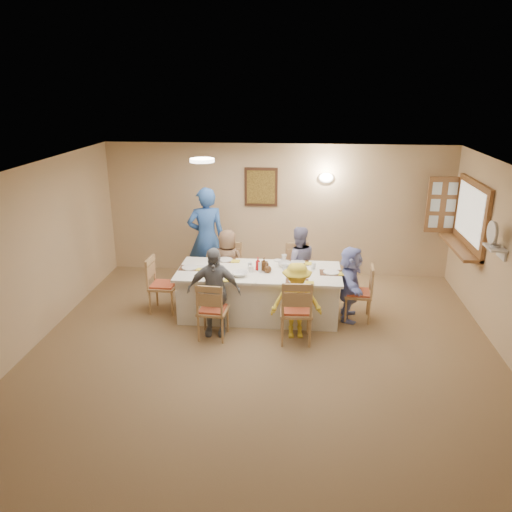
# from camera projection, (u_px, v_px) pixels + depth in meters

# --- Properties ---
(ground) EXTENTS (7.00, 7.00, 0.00)m
(ground) POSITION_uv_depth(u_px,v_px,m) (261.00, 366.00, 6.58)
(ground) COLOR brown
(room_walls) EXTENTS (7.00, 7.00, 7.00)m
(room_walls) POSITION_uv_depth(u_px,v_px,m) (262.00, 258.00, 6.09)
(room_walls) COLOR tan
(room_walls) RESTS_ON ground
(wall_picture) EXTENTS (0.62, 0.05, 0.72)m
(wall_picture) POSITION_uv_depth(u_px,v_px,m) (261.00, 187.00, 9.31)
(wall_picture) COLOR #442517
(wall_picture) RESTS_ON room_walls
(wall_sconce) EXTENTS (0.26, 0.09, 0.18)m
(wall_sconce) POSITION_uv_depth(u_px,v_px,m) (326.00, 178.00, 9.12)
(wall_sconce) COLOR white
(wall_sconce) RESTS_ON room_walls
(ceiling_light) EXTENTS (0.36, 0.36, 0.05)m
(ceiling_light) POSITION_uv_depth(u_px,v_px,m) (202.00, 160.00, 7.27)
(ceiling_light) COLOR white
(ceiling_light) RESTS_ON room_walls
(serving_hatch) EXTENTS (0.06, 1.50, 1.15)m
(serving_hatch) POSITION_uv_depth(u_px,v_px,m) (471.00, 216.00, 8.07)
(serving_hatch) COLOR brown
(serving_hatch) RESTS_ON room_walls
(hatch_sill) EXTENTS (0.30, 1.50, 0.05)m
(hatch_sill) POSITION_uv_depth(u_px,v_px,m) (459.00, 247.00, 8.25)
(hatch_sill) COLOR brown
(hatch_sill) RESTS_ON room_walls
(shutter_door) EXTENTS (0.55, 0.04, 1.00)m
(shutter_door) POSITION_uv_depth(u_px,v_px,m) (443.00, 205.00, 8.80)
(shutter_door) COLOR brown
(shutter_door) RESTS_ON room_walls
(fan_shelf) EXTENTS (0.22, 0.36, 0.03)m
(fan_shelf) POSITION_uv_depth(u_px,v_px,m) (495.00, 248.00, 6.84)
(fan_shelf) COLOR white
(fan_shelf) RESTS_ON room_walls
(desk_fan) EXTENTS (0.30, 0.30, 0.28)m
(desk_fan) POSITION_uv_depth(u_px,v_px,m) (494.00, 237.00, 6.79)
(desk_fan) COLOR #A5A5A8
(desk_fan) RESTS_ON fan_shelf
(dining_table) EXTENTS (2.55, 1.08, 0.76)m
(dining_table) POSITION_uv_depth(u_px,v_px,m) (259.00, 293.00, 7.93)
(dining_table) COLOR white
(dining_table) RESTS_ON ground
(chair_back_left) EXTENTS (0.47, 0.47, 0.91)m
(chair_back_left) POSITION_uv_depth(u_px,v_px,m) (229.00, 270.00, 8.71)
(chair_back_left) COLOR tan
(chair_back_left) RESTS_ON ground
(chair_back_right) EXTENTS (0.49, 0.49, 0.93)m
(chair_back_right) POSITION_uv_depth(u_px,v_px,m) (298.00, 271.00, 8.60)
(chair_back_right) COLOR tan
(chair_back_right) RESTS_ON ground
(chair_front_left) EXTENTS (0.45, 0.45, 0.89)m
(chair_front_left) POSITION_uv_depth(u_px,v_px,m) (213.00, 309.00, 7.21)
(chair_front_left) COLOR tan
(chair_front_left) RESTS_ON ground
(chair_front_right) EXTENTS (0.49, 0.49, 0.98)m
(chair_front_right) POSITION_uv_depth(u_px,v_px,m) (296.00, 310.00, 7.09)
(chair_front_right) COLOR tan
(chair_front_right) RESTS_ON ground
(chair_left_end) EXTENTS (0.45, 0.45, 0.92)m
(chair_left_end) POSITION_uv_depth(u_px,v_px,m) (163.00, 285.00, 8.04)
(chair_left_end) COLOR tan
(chair_left_end) RESTS_ON ground
(chair_right_end) EXTENTS (0.45, 0.45, 0.89)m
(chair_right_end) POSITION_uv_depth(u_px,v_px,m) (358.00, 292.00, 7.77)
(chair_right_end) COLOR tan
(chair_right_end) RESTS_ON ground
(diner_back_left) EXTENTS (0.72, 0.59, 1.21)m
(diner_back_left) POSITION_uv_depth(u_px,v_px,m) (228.00, 264.00, 8.55)
(diner_back_left) COLOR brown
(diner_back_left) RESTS_ON ground
(diner_back_right) EXTENTS (0.81, 0.72, 1.30)m
(diner_back_right) POSITION_uv_depth(u_px,v_px,m) (298.00, 264.00, 8.43)
(diner_back_right) COLOR gray
(diner_back_right) RESTS_ON ground
(diner_front_left) EXTENTS (0.81, 0.39, 1.34)m
(diner_front_left) POSITION_uv_depth(u_px,v_px,m) (214.00, 291.00, 7.25)
(diner_front_left) COLOR gray
(diner_front_left) RESTS_ON ground
(diner_front_right) EXTENTS (0.84, 0.60, 1.15)m
(diner_front_right) POSITION_uv_depth(u_px,v_px,m) (296.00, 301.00, 7.17)
(diner_front_right) COLOR yellow
(diner_front_right) RESTS_ON ground
(diner_right_end) EXTENTS (1.16, 0.50, 1.19)m
(diner_right_end) POSITION_uv_depth(u_px,v_px,m) (350.00, 283.00, 7.73)
(diner_right_end) COLOR #9BA7F1
(diner_right_end) RESTS_ON ground
(caregiver) EXTENTS (0.92, 0.82, 1.83)m
(caregiver) POSITION_uv_depth(u_px,v_px,m) (206.00, 238.00, 8.93)
(caregiver) COLOR #2E5AAA
(caregiver) RESTS_ON ground
(placemat_fl) EXTENTS (0.32, 0.24, 0.01)m
(placemat_fl) POSITION_uv_depth(u_px,v_px,m) (217.00, 279.00, 7.46)
(placemat_fl) COLOR #472B19
(placemat_fl) RESTS_ON dining_table
(plate_fl) EXTENTS (0.25, 0.25, 0.02)m
(plate_fl) POSITION_uv_depth(u_px,v_px,m) (217.00, 278.00, 7.46)
(plate_fl) COLOR white
(plate_fl) RESTS_ON dining_table
(napkin_fl) EXTENTS (0.14, 0.14, 0.01)m
(napkin_fl) POSITION_uv_depth(u_px,v_px,m) (228.00, 280.00, 7.40)
(napkin_fl) COLOR yellow
(napkin_fl) RESTS_ON dining_table
(placemat_fr) EXTENTS (0.34, 0.25, 0.01)m
(placemat_fr) POSITION_uv_depth(u_px,v_px,m) (297.00, 282.00, 7.36)
(placemat_fr) COLOR #472B19
(placemat_fr) RESTS_ON dining_table
(plate_fr) EXTENTS (0.25, 0.25, 0.02)m
(plate_fr) POSITION_uv_depth(u_px,v_px,m) (297.00, 281.00, 7.35)
(plate_fr) COLOR white
(plate_fr) RESTS_ON dining_table
(napkin_fr) EXTENTS (0.14, 0.14, 0.01)m
(napkin_fr) POSITION_uv_depth(u_px,v_px,m) (309.00, 283.00, 7.29)
(napkin_fr) COLOR yellow
(napkin_fr) RESTS_ON dining_table
(placemat_bl) EXTENTS (0.33, 0.24, 0.01)m
(placemat_bl) POSITION_uv_depth(u_px,v_px,m) (225.00, 260.00, 8.25)
(placemat_bl) COLOR #472B19
(placemat_bl) RESTS_ON dining_table
(plate_bl) EXTENTS (0.24, 0.24, 0.02)m
(plate_bl) POSITION_uv_depth(u_px,v_px,m) (225.00, 260.00, 8.25)
(plate_bl) COLOR white
(plate_bl) RESTS_ON dining_table
(napkin_bl) EXTENTS (0.14, 0.14, 0.01)m
(napkin_bl) POSITION_uv_depth(u_px,v_px,m) (236.00, 261.00, 8.19)
(napkin_bl) COLOR yellow
(napkin_bl) RESTS_ON dining_table
(placemat_br) EXTENTS (0.35, 0.26, 0.01)m
(placemat_br) POSITION_uv_depth(u_px,v_px,m) (298.00, 262.00, 8.15)
(placemat_br) COLOR #472B19
(placemat_br) RESTS_ON dining_table
(plate_br) EXTENTS (0.23, 0.23, 0.01)m
(plate_br) POSITION_uv_depth(u_px,v_px,m) (298.00, 262.00, 8.14)
(plate_br) COLOR white
(plate_br) RESTS_ON dining_table
(napkin_br) EXTENTS (0.14, 0.14, 0.01)m
(napkin_br) POSITION_uv_depth(u_px,v_px,m) (309.00, 263.00, 8.08)
(napkin_br) COLOR yellow
(napkin_br) RESTS_ON dining_table
(placemat_le) EXTENTS (0.34, 0.25, 0.01)m
(placemat_le) POSITION_uv_depth(u_px,v_px,m) (190.00, 268.00, 7.90)
(placemat_le) COLOR #472B19
(placemat_le) RESTS_ON dining_table
(plate_le) EXTENTS (0.26, 0.26, 0.02)m
(plate_le) POSITION_uv_depth(u_px,v_px,m) (190.00, 267.00, 7.90)
(plate_le) COLOR white
(plate_le) RESTS_ON dining_table
(napkin_le) EXTENTS (0.13, 0.13, 0.01)m
(napkin_le) POSITION_uv_depth(u_px,v_px,m) (201.00, 269.00, 7.84)
(napkin_le) COLOR yellow
(napkin_le) RESTS_ON dining_table
(placemat_re) EXTENTS (0.35, 0.26, 0.01)m
(placemat_re) POSITION_uv_depth(u_px,v_px,m) (331.00, 273.00, 7.71)
(placemat_re) COLOR #472B19
(placemat_re) RESTS_ON dining_table
(plate_re) EXTENTS (0.25, 0.25, 0.02)m
(plate_re) POSITION_uv_depth(u_px,v_px,m) (331.00, 272.00, 7.70)
(plate_re) COLOR white
(plate_re) RESTS_ON dining_table
(napkin_re) EXTENTS (0.15, 0.15, 0.01)m
(napkin_re) POSITION_uv_depth(u_px,v_px,m) (343.00, 274.00, 7.64)
(napkin_re) COLOR yellow
(napkin_re) RESTS_ON dining_table
(teacup_a) EXTENTS (0.18, 0.18, 0.09)m
(teacup_a) POSITION_uv_depth(u_px,v_px,m) (207.00, 273.00, 7.58)
(teacup_a) COLOR white
(teacup_a) RESTS_ON dining_table
(teacup_b) EXTENTS (0.13, 0.13, 0.08)m
(teacup_b) POSITION_uv_depth(u_px,v_px,m) (284.00, 257.00, 8.28)
(teacup_b) COLOR white
(teacup_b) RESTS_ON dining_table
(bowl_a) EXTENTS (0.33, 0.33, 0.06)m
(bowl_a) POSITION_uv_depth(u_px,v_px,m) (240.00, 274.00, 7.58)
(bowl_a) COLOR white
(bowl_a) RESTS_ON dining_table
(bowl_b) EXTENTS (0.28, 0.28, 0.07)m
(bowl_b) POSITION_uv_depth(u_px,v_px,m) (284.00, 264.00, 7.97)
(bowl_b) COLOR white
(bowl_b) RESTS_ON dining_table
(condiment_ketchup) EXTENTS (0.13, 0.13, 0.21)m
(condiment_ketchup) POSITION_uv_depth(u_px,v_px,m) (258.00, 264.00, 7.79)
(condiment_ketchup) COLOR #AD0E11
(condiment_ketchup) RESTS_ON dining_table
(condiment_brown) EXTENTS (0.15, 0.15, 0.21)m
(condiment_brown) POSITION_uv_depth(u_px,v_px,m) (264.00, 264.00, 7.79)
(condiment_brown) COLOR #4A2C13
(condiment_brown) RESTS_ON dining_table
(condiment_malt) EXTENTS (0.20, 0.20, 0.16)m
(condiment_malt) POSITION_uv_depth(u_px,v_px,m) (268.00, 268.00, 7.70)
(condiment_malt) COLOR #4A2C13
(condiment_malt) RESTS_ON dining_table
(drinking_glass) EXTENTS (0.07, 0.07, 0.11)m
(drinking_glass) POSITION_uv_depth(u_px,v_px,m) (250.00, 266.00, 7.85)
(drinking_glass) COLOR silver
(drinking_glass) RESTS_ON dining_table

